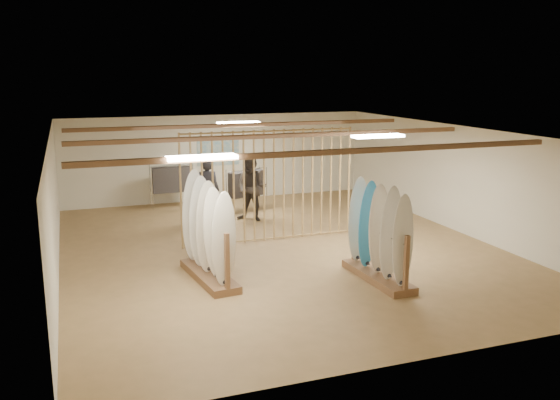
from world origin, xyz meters
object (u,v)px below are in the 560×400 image
object	(u,v)px
rack_left	(208,247)
shopper_b	(252,184)
rack_right	(379,248)
clothing_rack_a	(172,180)
clothing_rack_b	(247,184)
shopper_a	(207,186)

from	to	relation	value
rack_left	shopper_b	bearing A→B (deg)	56.00
rack_right	clothing_rack_a	distance (m)	8.48
rack_right	rack_left	bearing A→B (deg)	157.90
rack_right	clothing_rack_a	xyz separation A→B (m)	(-2.82, 8.00, 0.21)
rack_left	clothing_rack_b	bearing A→B (deg)	59.19
rack_left	shopper_a	size ratio (longest dim) A/B	1.05
rack_left	rack_right	world-z (taller)	rack_left
clothing_rack_a	clothing_rack_b	world-z (taller)	clothing_rack_a
shopper_a	shopper_b	xyz separation A→B (m)	(1.24, -0.14, 0.01)
clothing_rack_b	shopper_a	distance (m)	1.71
shopper_b	shopper_a	bearing A→B (deg)	-146.90
clothing_rack_a	clothing_rack_b	bearing A→B (deg)	-34.84
shopper_b	rack_left	bearing A→B (deg)	-77.72
rack_right	shopper_a	xyz separation A→B (m)	(-2.20, 5.74, 0.37)
clothing_rack_a	shopper_b	distance (m)	3.04
shopper_a	rack_right	bearing A→B (deg)	132.51
rack_left	clothing_rack_a	world-z (taller)	rack_left
clothing_rack_a	shopper_b	size ratio (longest dim) A/B	0.64
clothing_rack_a	shopper_b	xyz separation A→B (m)	(1.86, -2.40, 0.17)
clothing_rack_a	rack_left	bearing A→B (deg)	-95.34
shopper_a	clothing_rack_b	bearing A→B (deg)	-125.05
clothing_rack_a	shopper_b	bearing A→B (deg)	-54.04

